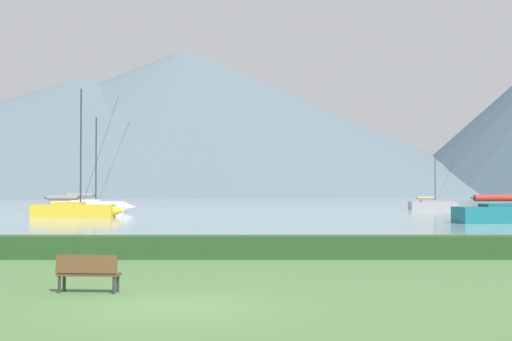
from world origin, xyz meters
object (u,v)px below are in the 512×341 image
(sailboat_slip_6, at_px, (74,209))
(park_bench_near_path, at_px, (87,272))
(sailboat_slip_0, at_px, (90,206))
(sailboat_slip_3, at_px, (507,213))
(sailboat_slip_2, at_px, (431,204))

(sailboat_slip_6, bearing_deg, park_bench_near_path, -77.07)
(sailboat_slip_0, distance_m, sailboat_slip_3, 44.67)
(sailboat_slip_2, relative_size, park_bench_near_path, 4.59)
(sailboat_slip_0, relative_size, sailboat_slip_6, 0.89)
(sailboat_slip_2, relative_size, sailboat_slip_6, 0.61)
(sailboat_slip_3, distance_m, park_bench_near_path, 43.50)
(sailboat_slip_0, bearing_deg, sailboat_slip_6, -84.63)
(sailboat_slip_3, xyz_separation_m, sailboat_slip_6, (-35.85, 11.04, -0.04))
(sailboat_slip_0, height_order, park_bench_near_path, sailboat_slip_0)
(sailboat_slip_0, bearing_deg, park_bench_near_path, -78.58)
(park_bench_near_path, bearing_deg, sailboat_slip_6, 109.40)
(sailboat_slip_0, distance_m, park_bench_near_path, 62.62)
(sailboat_slip_0, height_order, sailboat_slip_3, sailboat_slip_3)
(sailboat_slip_0, xyz_separation_m, sailboat_slip_6, (1.62, -13.29, -0.03))
(sailboat_slip_6, bearing_deg, sailboat_slip_3, -18.83)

